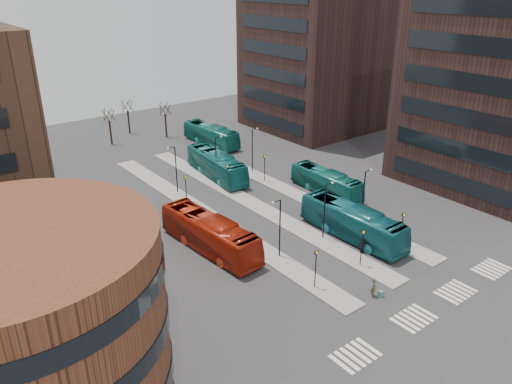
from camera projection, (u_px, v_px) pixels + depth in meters
ground at (466, 339)px, 37.98m from camera, size 160.00×160.00×0.00m
island_left at (208, 215)px, 57.41m from camera, size 2.50×45.00×0.15m
island_mid at (249, 202)px, 60.78m from camera, size 2.50×45.00×0.15m
island_right at (286, 190)px, 64.16m from camera, size 2.50×45.00×0.15m
suitcase at (381, 294)px, 42.96m from camera, size 0.48×0.42×0.51m
red_bus at (210, 233)px, 49.73m from camera, size 4.01×13.18×3.62m
teal_bus_a at (352, 222)px, 52.09m from camera, size 3.10×12.74×3.54m
teal_bus_b at (216, 165)px, 67.84m from camera, size 4.29×12.91×3.53m
teal_bus_c at (326, 182)px, 62.98m from camera, size 2.60×10.80×3.00m
teal_bus_d at (211, 135)px, 81.05m from camera, size 3.61×11.93×3.27m
traveller at (374, 287)px, 42.71m from camera, size 0.79×0.77×1.83m
commuter_a at (258, 246)px, 49.31m from camera, size 1.00×0.90×1.67m
commuter_b at (362, 246)px, 49.55m from camera, size 0.49×0.93×1.51m
commuter_c at (332, 223)px, 54.04m from camera, size 0.61×1.04×1.59m
crosswalk_stripes at (434, 305)px, 41.86m from camera, size 22.35×2.40×0.01m
round_building at (28, 351)px, 26.66m from camera, size 15.16×15.16×14.00m
tower_near at (510, 67)px, 61.58m from camera, size 20.12×20.00×30.00m
tower_far at (317, 41)px, 86.18m from camera, size 20.12×20.00×30.00m
sign_poles at (285, 205)px, 54.56m from camera, size 12.45×22.12×3.65m
lamp_posts at (264, 179)px, 58.30m from camera, size 14.04×20.24×6.12m
bare_trees at (135, 123)px, 83.74m from camera, size 10.97×8.14×5.90m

